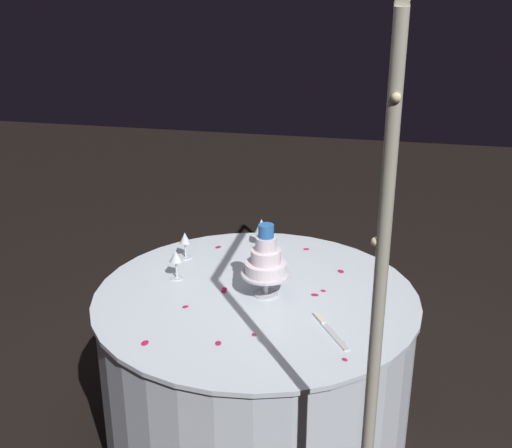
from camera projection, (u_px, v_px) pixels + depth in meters
The scene contains 21 objects.
ground_plane at pixel (256, 436), 3.18m from camera, with size 12.00×12.00×0.00m, color black.
decorative_arch at pixel (389, 177), 2.57m from camera, with size 1.98×0.06×2.07m.
main_table at pixel (256, 369), 3.04m from camera, with size 1.45×1.45×0.78m.
tiered_cake at pixel (266, 261), 2.83m from camera, with size 0.22×0.22×0.33m.
wine_glass_0 at pixel (261, 227), 3.35m from camera, with size 0.07×0.07×0.15m.
wine_glass_1 at pixel (176, 258), 3.00m from camera, with size 0.06×0.06×0.14m.
wine_glass_2 at pixel (185, 240), 3.22m from camera, with size 0.06×0.06×0.14m.
cake_knife at pixel (328, 328), 2.61m from camera, with size 0.26×0.17×0.01m.
rose_petal_0 at pixel (224, 291), 2.91m from camera, with size 0.03×0.02×0.00m, color #C61951.
rose_petal_1 at pixel (341, 271), 3.11m from camera, with size 0.04×0.03×0.00m, color #C61951.
rose_petal_2 at pixel (341, 343), 2.52m from camera, with size 0.04×0.03×0.00m, color #C61951.
rose_petal_3 at pixel (185, 307), 2.78m from camera, with size 0.03×0.02×0.00m, color #C61951.
rose_petal_4 at pixel (306, 249), 3.35m from camera, with size 0.03×0.02×0.00m, color #C61951.
rose_petal_5 at pixel (254, 335), 2.57m from camera, with size 0.02×0.02×0.00m, color #C61951.
rose_petal_6 at pixel (145, 343), 2.52m from camera, with size 0.04×0.03×0.00m, color #C61951.
rose_petal_7 at pixel (315, 295), 2.88m from camera, with size 0.03×0.02×0.00m, color #C61951.
rose_petal_8 at pixel (225, 289), 2.94m from camera, with size 0.03×0.02×0.00m, color #C61951.
rose_petal_9 at pixel (218, 247), 3.37m from camera, with size 0.04×0.03×0.00m, color #C61951.
rose_petal_10 at pixel (218, 343), 2.52m from camera, with size 0.03×0.02×0.00m, color #C61951.
rose_petal_11 at pixel (323, 291), 2.92m from camera, with size 0.03×0.02×0.00m, color #C61951.
rose_petal_12 at pixel (345, 360), 2.41m from camera, with size 0.02×0.02×0.00m, color #C61951.
Camera 1 is at (2.51, 0.54, 2.14)m, focal length 45.66 mm.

